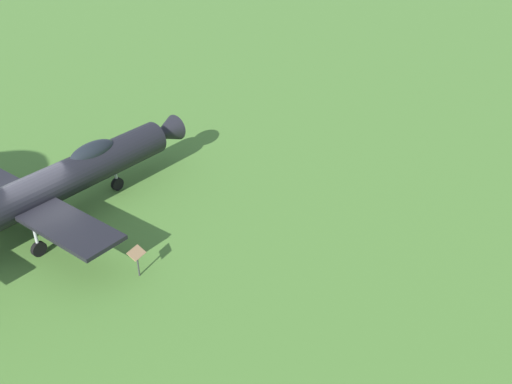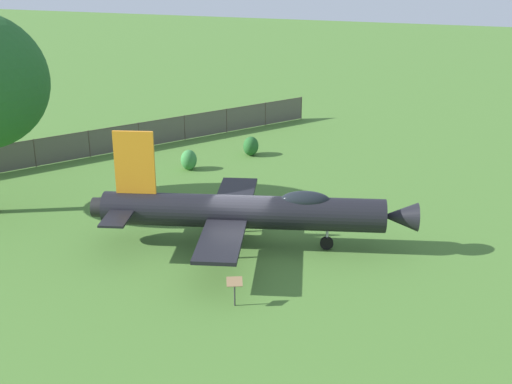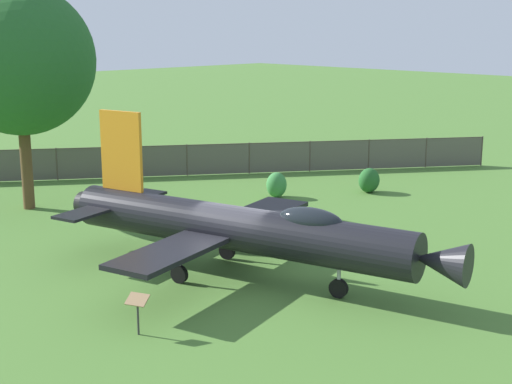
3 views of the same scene
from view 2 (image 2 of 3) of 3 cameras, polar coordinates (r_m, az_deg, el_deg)
name	(u,v)px [view 2 (image 2 of 3)]	position (r m, az deg, el deg)	size (l,w,h in m)	color
ground_plane	(243,246)	(30.29, -1.12, -4.69)	(200.00, 200.00, 0.00)	#47722D
display_jet	(250,211)	(29.56, -0.49, -1.63)	(9.97, 14.34, 5.31)	black
perimeter_fence	(89,143)	(44.26, -14.15, 4.11)	(29.24, 20.16, 1.79)	#4C4238
shrub_near_fence	(189,160)	(40.72, -5.80, 2.77)	(1.03, 0.97, 1.25)	#387F3D
shrub_by_tree	(251,146)	(43.39, -0.44, 3.97)	(1.20, 0.98, 1.25)	#235B26
info_plaque	(235,286)	(25.13, -1.86, -8.04)	(0.61, 0.71, 1.14)	#333333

